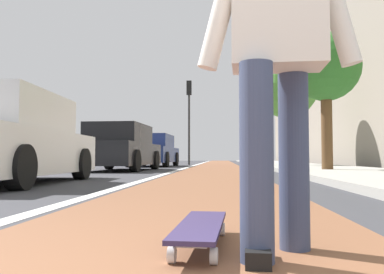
# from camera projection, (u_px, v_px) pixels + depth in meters

# --- Properties ---
(ground_plane) EXTENTS (80.00, 80.00, 0.00)m
(ground_plane) POSITION_uv_depth(u_px,v_px,m) (214.00, 174.00, 10.33)
(ground_plane) COLOR #38383D
(bike_lane_paint) EXTENTS (56.00, 2.16, 0.00)m
(bike_lane_paint) POSITION_uv_depth(u_px,v_px,m) (218.00, 164.00, 24.27)
(bike_lane_paint) COLOR brown
(bike_lane_paint) RESTS_ON ground
(lane_stripe_white) EXTENTS (52.00, 0.16, 0.01)m
(lane_stripe_white) POSITION_uv_depth(u_px,v_px,m) (193.00, 166.00, 20.38)
(lane_stripe_white) COLOR silver
(lane_stripe_white) RESTS_ON ground
(sidewalk_curb) EXTENTS (52.00, 3.20, 0.11)m
(sidewalk_curb) POSITION_uv_depth(u_px,v_px,m) (293.00, 166.00, 18.05)
(sidewalk_curb) COLOR #9E9B93
(sidewalk_curb) RESTS_ON ground
(building_facade) EXTENTS (40.00, 1.20, 10.26)m
(building_facade) POSITION_uv_depth(u_px,v_px,m) (334.00, 72.00, 22.06)
(building_facade) COLOR gray
(building_facade) RESTS_ON ground
(skateboard) EXTENTS (0.85, 0.25, 0.11)m
(skateboard) POSITION_uv_depth(u_px,v_px,m) (201.00, 228.00, 1.91)
(skateboard) COLOR white
(skateboard) RESTS_ON ground
(skater_person) EXTENTS (0.45, 0.72, 1.64)m
(skater_person) POSITION_uv_depth(u_px,v_px,m) (277.00, 42.00, 1.78)
(skater_person) COLOR #384260
(skater_person) RESTS_ON ground
(parked_car_near) EXTENTS (4.21, 1.96, 1.46)m
(parked_car_near) POSITION_uv_depth(u_px,v_px,m) (7.00, 141.00, 6.51)
(parked_car_near) COLOR silver
(parked_car_near) RESTS_ON ground
(parked_car_mid) EXTENTS (4.44, 2.06, 1.49)m
(parked_car_mid) POSITION_uv_depth(u_px,v_px,m) (120.00, 148.00, 13.03)
(parked_car_mid) COLOR black
(parked_car_mid) RESTS_ON ground
(parked_car_far) EXTENTS (4.66, 2.01, 1.50)m
(parked_car_far) POSITION_uv_depth(u_px,v_px,m) (154.00, 151.00, 19.01)
(parked_car_far) COLOR navy
(parked_car_far) RESTS_ON ground
(traffic_light) EXTENTS (0.33, 0.28, 4.78)m
(traffic_light) POSITION_uv_depth(u_px,v_px,m) (189.00, 107.00, 22.83)
(traffic_light) COLOR #2D2D2D
(traffic_light) RESTS_ON ground
(street_tree_mid) EXTENTS (1.83, 1.83, 3.77)m
(street_tree_mid) POSITION_uv_depth(u_px,v_px,m) (326.00, 69.00, 10.74)
(street_tree_mid) COLOR brown
(street_tree_mid) RESTS_ON ground
(street_tree_far) EXTENTS (2.61, 2.61, 4.71)m
(street_tree_far) POSITION_uv_depth(u_px,v_px,m) (287.00, 88.00, 17.13)
(street_tree_far) COLOR brown
(street_tree_far) RESTS_ON ground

